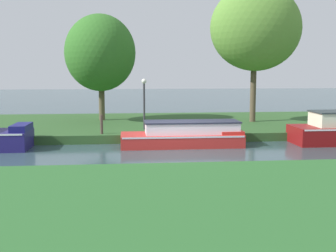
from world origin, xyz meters
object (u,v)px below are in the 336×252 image
object	(u,v)px
willow_tree_left	(100,53)
mooring_post_near	(102,125)
lamp_post	(144,97)
willow_tree_centre	(256,28)
red_barge	(186,135)

from	to	relation	value
willow_tree_left	mooring_post_near	bearing A→B (deg)	-86.74
lamp_post	mooring_post_near	world-z (taller)	lamp_post
willow_tree_centre	mooring_post_near	size ratio (longest dim) A/B	8.71
red_barge	willow_tree_centre	xyz separation A→B (m)	(4.62, 5.11, 5.16)
willow_tree_centre	mooring_post_near	world-z (taller)	willow_tree_centre
red_barge	willow_tree_left	size ratio (longest dim) A/B	0.87
willow_tree_left	lamp_post	bearing A→B (deg)	-58.35
willow_tree_left	red_barge	bearing A→B (deg)	-57.74
red_barge	lamp_post	xyz separation A→B (m)	(-1.73, 2.65, 1.52)
red_barge	lamp_post	distance (m)	3.52
willow_tree_left	lamp_post	world-z (taller)	willow_tree_left
lamp_post	red_barge	bearing A→B (deg)	-56.90
red_barge	willow_tree_left	world-z (taller)	willow_tree_left
mooring_post_near	willow_tree_left	bearing A→B (deg)	93.26
willow_tree_left	lamp_post	xyz separation A→B (m)	(2.32, -3.77, -2.29)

